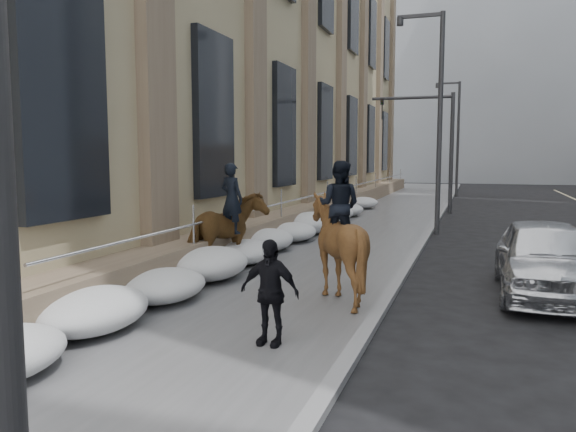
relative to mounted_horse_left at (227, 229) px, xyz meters
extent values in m
plane|color=black|center=(1.49, -5.12, -1.13)|extent=(140.00, 140.00, 0.00)
cube|color=#515153|center=(1.49, 4.88, -1.07)|extent=(5.00, 80.00, 0.12)
cube|color=slate|center=(4.11, 4.88, -1.07)|extent=(0.24, 80.00, 0.12)
cube|color=tan|center=(-3.81, 14.88, 7.87)|extent=(5.00, 44.00, 18.00)
cube|color=brown|center=(-0.76, 14.88, -0.68)|extent=(1.10, 44.00, 0.90)
cylinder|color=silver|center=(-0.31, 14.88, 0.22)|extent=(0.06, 42.00, 0.06)
cube|color=black|center=(-1.21, 7.88, 2.87)|extent=(0.20, 2.20, 4.50)
cube|color=slate|center=(5.49, 54.88, 12.87)|extent=(30.00, 12.00, 28.00)
cube|color=gray|center=(-4.51, 66.88, 8.87)|extent=(24.00, 12.00, 20.00)
cylinder|color=#2D2D30|center=(4.39, 8.88, 2.87)|extent=(0.18, 0.18, 8.00)
cube|color=#2D2D30|center=(3.59, 8.88, 6.77)|extent=(1.60, 0.15, 0.12)
cylinder|color=#2D2D30|center=(2.89, 8.88, 6.62)|extent=(0.24, 0.24, 0.30)
cylinder|color=#2D2D30|center=(4.39, 28.88, 2.87)|extent=(0.18, 0.18, 8.00)
cube|color=#2D2D30|center=(3.59, 28.88, 6.77)|extent=(1.60, 0.15, 0.12)
cylinder|color=#2D2D30|center=(2.89, 28.88, 6.62)|extent=(0.24, 0.24, 0.30)
cylinder|color=#2D2D30|center=(4.49, 16.88, 1.87)|extent=(0.20, 0.20, 6.00)
cylinder|color=#2D2D30|center=(2.49, 16.88, 4.67)|extent=(4.00, 0.16, 0.16)
imported|color=black|center=(0.99, 16.88, 4.17)|extent=(0.18, 0.22, 1.10)
ellipsoid|color=silver|center=(0.04, -5.12, -0.67)|extent=(1.50, 2.10, 0.68)
ellipsoid|color=silver|center=(0.09, -1.12, -0.65)|extent=(1.60, 2.20, 0.72)
ellipsoid|color=silver|center=(-0.01, 2.88, -0.69)|extent=(1.40, 2.00, 0.64)
ellipsoid|color=silver|center=(0.14, 6.88, -0.63)|extent=(1.70, 2.30, 0.76)
ellipsoid|color=silver|center=(0.04, 10.88, -0.68)|extent=(1.50, 2.10, 0.66)
imported|color=#56391A|center=(0.00, -0.01, -0.08)|extent=(1.62, 2.41, 1.87)
imported|color=black|center=(0.00, 0.14, 0.73)|extent=(0.72, 0.58, 1.72)
imported|color=#422913|center=(3.20, -1.94, 0.01)|extent=(1.80, 1.99, 2.05)
imported|color=black|center=(3.20, -1.79, 0.81)|extent=(0.89, 0.72, 1.72)
imported|color=black|center=(2.89, -4.80, -0.22)|extent=(0.95, 0.45, 1.57)
imported|color=#B4B7BD|center=(7.12, 0.20, -0.33)|extent=(1.90, 4.69, 1.60)
camera|label=1|loc=(5.72, -12.35, 1.77)|focal=35.00mm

